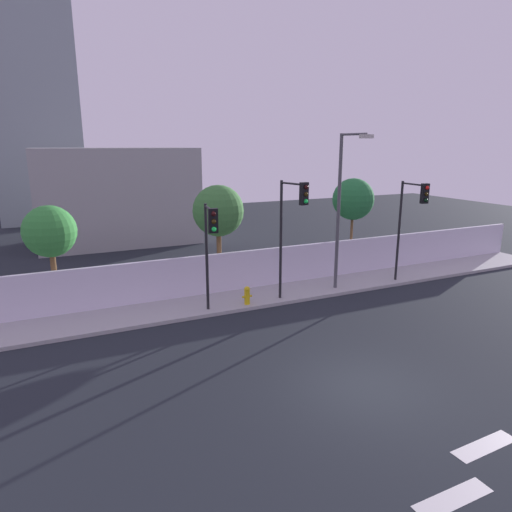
{
  "coord_description": "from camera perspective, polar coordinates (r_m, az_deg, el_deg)",
  "views": [
    {
      "loc": [
        -7.69,
        -9.21,
        6.76
      ],
      "look_at": [
        -0.41,
        6.5,
        2.47
      ],
      "focal_mm": 31.58,
      "sensor_mm": 36.0,
      "label": 1
    }
  ],
  "objects": [
    {
      "name": "ground_plane",
      "position": [
        13.77,
        13.56,
        -15.9
      ],
      "size": [
        80.0,
        80.0,
        0.0
      ],
      "primitive_type": "plane",
      "color": "#1F2429"
    },
    {
      "name": "tower_on_skyline",
      "position": [
        45.14,
        -26.69,
        20.55
      ],
      "size": [
        7.01,
        5.0,
        26.09
      ],
      "primitive_type": "cube",
      "color": "gray",
      "rests_on": "ground"
    },
    {
      "name": "traffic_light_right",
      "position": [
        22.43,
        19.18,
        5.44
      ],
      "size": [
        0.35,
        1.79,
        4.92
      ],
      "color": "black",
      "rests_on": "sidewalk"
    },
    {
      "name": "roadside_tree_midleft",
      "position": [
        21.25,
        -4.8,
        5.67
      ],
      "size": [
        2.41,
        2.41,
        4.96
      ],
      "color": "brown",
      "rests_on": "ground"
    },
    {
      "name": "roadside_tree_midright",
      "position": [
        24.93,
        12.21,
        7.03
      ],
      "size": [
        2.23,
        2.23,
        5.03
      ],
      "color": "brown",
      "rests_on": "ground"
    },
    {
      "name": "low_building_distant",
      "position": [
        33.18,
        -17.21,
        7.28
      ],
      "size": [
        10.58,
        6.0,
        6.55
      ],
      "primitive_type": "cube",
      "color": "gray",
      "rests_on": "ground"
    },
    {
      "name": "street_lamp_curbside",
      "position": [
        20.77,
        10.85,
        6.87
      ],
      "size": [
        0.62,
        1.76,
        7.09
      ],
      "color": "#4C4C51",
      "rests_on": "sidewalk"
    },
    {
      "name": "perimeter_wall",
      "position": [
        21.01,
        -2.43,
        -1.86
      ],
      "size": [
        36.0,
        0.18,
        1.8
      ],
      "primitive_type": "cube",
      "color": "silver",
      "rests_on": "sidewalk"
    },
    {
      "name": "traffic_light_center",
      "position": [
        17.18,
        -5.83,
        2.49
      ],
      "size": [
        0.45,
        1.74,
        4.38
      ],
      "color": "black",
      "rests_on": "sidewalk"
    },
    {
      "name": "fire_hydrant",
      "position": [
        19.17,
        -1.14,
        -4.91
      ],
      "size": [
        0.44,
        0.26,
        0.79
      ],
      "color": "gold",
      "rests_on": "sidewalk"
    },
    {
      "name": "roadside_tree_leftmost",
      "position": [
        20.05,
        -24.67,
        2.78
      ],
      "size": [
        2.11,
        2.11,
        4.41
      ],
      "color": "brown",
      "rests_on": "ground"
    },
    {
      "name": "sidewalk",
      "position": [
        20.17,
        -0.99,
        -5.43
      ],
      "size": [
        36.0,
        2.4,
        0.15
      ],
      "primitive_type": "cube",
      "color": "#A4A4A4",
      "rests_on": "ground"
    },
    {
      "name": "traffic_light_left",
      "position": [
        18.69,
        4.64,
        5.09
      ],
      "size": [
        0.56,
        1.58,
        5.17
      ],
      "color": "black",
      "rests_on": "sidewalk"
    }
  ]
}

